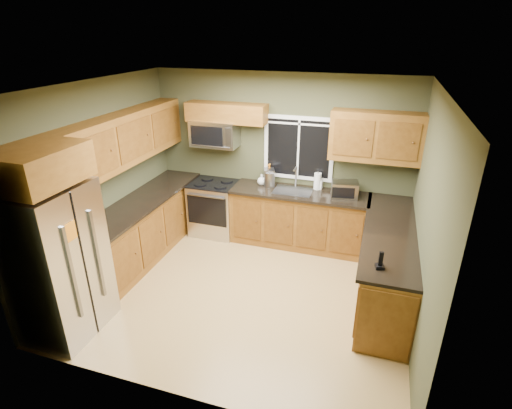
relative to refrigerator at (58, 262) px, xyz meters
The scene contains 29 objects.
floor 2.35m from the refrigerator, 36.78° to the left, with size 4.20×4.20×0.00m, color #A58048.
ceiling 2.82m from the refrigerator, 36.78° to the left, with size 4.20×4.20×0.00m, color white.
back_wall 3.58m from the refrigerator, 60.71° to the left, with size 4.20×4.20×0.00m, color #3D3F27.
front_wall 1.86m from the refrigerator, 16.04° to the right, with size 4.20×4.20×0.00m, color #3D3F27.
left_wall 1.42m from the refrigerator, 105.52° to the left, with size 3.60×3.60×0.00m, color #3D3F27.
right_wall 4.08m from the refrigerator, 18.71° to the left, with size 3.60×3.60×0.00m, color #3D3F27.
window 3.75m from the refrigerator, 56.52° to the left, with size 1.12×0.03×1.02m.
base_cabinets_left 1.83m from the refrigerator, 91.97° to the left, with size 0.60×2.65×0.90m, color brown.
countertop_left 1.78m from the refrigerator, 91.16° to the left, with size 0.65×2.65×0.04m, color black.
base_cabinets_back 3.56m from the refrigerator, 52.43° to the left, with size 2.17×0.60×0.90m, color brown.
countertop_back 3.51m from the refrigerator, 52.18° to the left, with size 2.17×0.65×0.04m, color black.
base_cabinets_peninsula 4.02m from the refrigerator, 27.50° to the left, with size 0.60×2.52×0.90m.
countertop_peninsula 3.97m from the refrigerator, 27.77° to the left, with size 0.65×2.50×0.04m, color black.
upper_cabinets_left 2.03m from the refrigerator, 96.30° to the left, with size 0.33×2.65×0.72m, color brown.
upper_cabinets_back_left 3.28m from the refrigerator, 73.15° to the left, with size 1.30×0.33×0.30m, color brown.
upper_cabinets_back_right 4.44m from the refrigerator, 42.62° to the left, with size 1.30×0.33×0.72m, color brown.
upper_cabinet_over_fridge 1.13m from the refrigerator, behind, with size 0.72×0.90×0.38m, color brown.
refrigerator is the anchor object (origin of this frame).
range 2.89m from the refrigerator, 76.03° to the left, with size 0.76×0.69×0.94m.
microwave 3.10m from the refrigerator, 76.66° to the left, with size 0.76×0.41×0.42m.
sink 3.46m from the refrigerator, 53.87° to the left, with size 0.60×0.42×0.36m.
toaster_oven 3.97m from the refrigerator, 44.49° to the left, with size 0.43×0.36×0.24m.
coffee_maker 3.32m from the refrigerator, 60.93° to the left, with size 0.23×0.26×0.28m.
kettle 3.29m from the refrigerator, 60.08° to the left, with size 0.22×0.22×0.30m.
paper_towel_roll 3.82m from the refrigerator, 51.28° to the left, with size 0.13×0.13×0.29m.
soap_bottle_a 3.40m from the refrigerator, 62.09° to the left, with size 0.13×0.13×0.33m, color orange.
soap_bottle_b 3.86m from the refrigerator, 51.12° to the left, with size 0.09×0.09×0.20m, color white.
soap_bottle_c 3.26m from the refrigerator, 62.80° to the left, with size 0.14×0.14×0.18m, color white.
cordless_phone 3.53m from the refrigerator, 14.74° to the left, with size 0.11×0.11×0.20m.
Camera 1 is at (1.51, -4.25, 3.29)m, focal length 28.00 mm.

